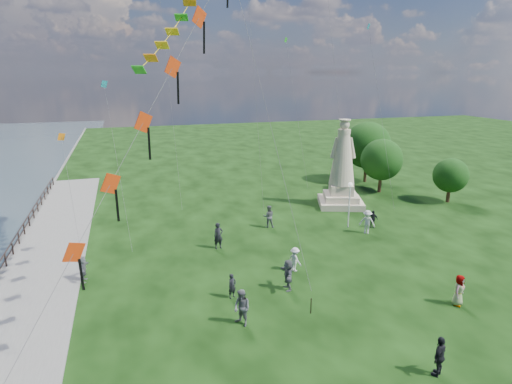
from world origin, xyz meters
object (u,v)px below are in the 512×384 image
object	(u,v)px
person_2	(295,259)
person_4	(459,290)
person_0	(232,286)
person_8	(367,222)
statue	(342,174)
lamppost	(350,195)
person_5	(83,269)
person_1	(242,308)
person_3	(440,356)
person_11	(288,275)
person_7	(269,216)
person_9	(373,219)
person_6	(218,236)

from	to	relation	value
person_2	person_4	distance (m)	9.58
person_0	person_8	distance (m)	14.33
person_4	person_8	xyz separation A→B (m)	(1.04, 11.08, 0.07)
statue	person_0	xyz separation A→B (m)	(-14.26, -13.96, -2.38)
lamppost	person_5	xyz separation A→B (m)	(-20.21, -3.74, -1.91)
person_1	person_3	distance (m)	9.18
person_5	person_8	xyz separation A→B (m)	(20.92, 2.02, 0.12)
person_11	person_4	bearing A→B (deg)	69.79
person_1	person_7	size ratio (longest dim) A/B	1.03
person_3	person_9	xyz separation A→B (m)	(7.15, 16.56, -0.19)
person_3	person_11	world-z (taller)	person_11
person_0	person_2	size ratio (longest dim) A/B	0.92
person_1	person_7	world-z (taller)	person_1
person_7	person_9	world-z (taller)	person_7
person_6	person_9	world-z (taller)	person_6
person_9	person_11	xyz separation A→B (m)	(-10.51, -7.73, 0.21)
person_7	statue	bearing A→B (deg)	-142.17
person_3	person_7	bearing A→B (deg)	-117.38
person_0	person_7	world-z (taller)	person_7
person_7	person_11	distance (m)	10.55
person_5	person_7	xyz separation A→B (m)	(13.91, 5.65, 0.10)
person_3	person_6	world-z (taller)	person_6
lamppost	person_6	world-z (taller)	lamppost
statue	person_0	size ratio (longest dim) A/B	5.61
person_5	person_8	world-z (taller)	person_8
person_5	person_11	bearing A→B (deg)	-106.89
statue	person_2	size ratio (longest dim) A/B	5.17
person_6	person_11	bearing A→B (deg)	-82.14
person_2	person_3	size ratio (longest dim) A/B	0.87
person_7	person_2	bearing A→B (deg)	97.62
person_1	person_5	distance (m)	10.94
person_0	person_2	xyz separation A→B (m)	(4.69, 2.14, 0.06)
person_3	person_6	size ratio (longest dim) A/B	0.94
person_6	person_11	world-z (taller)	person_6
lamppost	person_5	bearing A→B (deg)	-169.52
person_4	person_8	bearing A→B (deg)	53.91
person_1	person_9	world-z (taller)	person_1
person_3	person_5	world-z (taller)	person_3
person_2	person_6	bearing A→B (deg)	16.80
person_0	lamppost	bearing A→B (deg)	7.70
person_5	person_4	bearing A→B (deg)	-109.58
person_3	person_9	size ratio (longest dim) A/B	1.26
person_0	person_9	bearing A→B (deg)	1.88
person_8	person_11	world-z (taller)	person_8
person_9	person_11	world-z (taller)	person_11
person_2	person_4	bearing A→B (deg)	-154.39
statue	person_9	distance (m)	6.70
person_3	person_8	xyz separation A→B (m)	(5.97, 15.49, 0.04)
person_0	statue	bearing A→B (deg)	17.19
person_1	person_6	size ratio (longest dim) A/B	0.99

